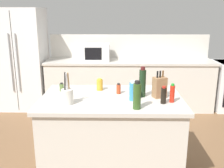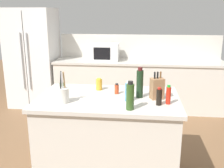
# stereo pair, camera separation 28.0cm
# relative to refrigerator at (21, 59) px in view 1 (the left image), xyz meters

# --- Properties ---
(back_counter_run) EXTENTS (3.16, 0.66, 0.94)m
(back_counter_run) POSITION_rel_refrigerator_xyz_m (2.07, -0.05, -0.48)
(back_counter_run) COLOR beige
(back_counter_run) RESTS_ON ground_plane
(wall_backsplash) EXTENTS (3.12, 0.03, 0.46)m
(wall_backsplash) POSITION_rel_refrigerator_xyz_m (2.07, 0.27, 0.22)
(wall_backsplash) COLOR beige
(wall_backsplash) RESTS_ON back_counter_run
(kitchen_island) EXTENTS (1.51, 0.95, 0.94)m
(kitchen_island) POSITION_rel_refrigerator_xyz_m (1.77, -2.25, -0.48)
(kitchen_island) COLOR beige
(kitchen_island) RESTS_ON ground_plane
(refrigerator) EXTENTS (0.90, 0.75, 1.90)m
(refrigerator) POSITION_rel_refrigerator_xyz_m (0.00, 0.00, 0.00)
(refrigerator) COLOR white
(refrigerator) RESTS_ON ground_plane
(microwave) EXTENTS (0.49, 0.39, 0.31)m
(microwave) POSITION_rel_refrigerator_xyz_m (1.45, -0.05, 0.15)
(microwave) COLOR white
(microwave) RESTS_ON back_counter_run
(knife_block) EXTENTS (0.16, 0.14, 0.29)m
(knife_block) POSITION_rel_refrigerator_xyz_m (2.28, -2.24, 0.10)
(knife_block) COLOR #936B47
(knife_block) RESTS_ON kitchen_island
(utensil_crock) EXTENTS (0.12, 0.12, 0.32)m
(utensil_crock) POSITION_rel_refrigerator_xyz_m (1.34, -2.47, 0.07)
(utensil_crock) COLOR beige
(utensil_crock) RESTS_ON kitchen_island
(hot_sauce_bottle) EXTENTS (0.05, 0.05, 0.19)m
(hot_sauce_bottle) POSITION_rel_refrigerator_xyz_m (2.39, -2.40, 0.08)
(hot_sauce_bottle) COLOR red
(hot_sauce_bottle) RESTS_ON kitchen_island
(honey_jar) EXTENTS (0.07, 0.07, 0.14)m
(honey_jar) POSITION_rel_refrigerator_xyz_m (1.63, -1.99, 0.06)
(honey_jar) COLOR gold
(honey_jar) RESTS_ON kitchen_island
(soy_sauce_bottle) EXTENTS (0.06, 0.06, 0.18)m
(soy_sauce_bottle) POSITION_rel_refrigerator_xyz_m (2.29, -2.44, 0.07)
(soy_sauce_bottle) COLOR black
(soy_sauce_bottle) RESTS_ON kitchen_island
(olive_oil_bottle) EXTENTS (0.07, 0.07, 0.27)m
(olive_oil_bottle) POSITION_rel_refrigerator_xyz_m (2.02, -2.59, 0.12)
(olive_oil_bottle) COLOR #2D4C1E
(olive_oil_bottle) RESTS_ON kitchen_island
(dish_soap_bottle) EXTENTS (0.07, 0.07, 0.21)m
(dish_soap_bottle) POSITION_rel_refrigerator_xyz_m (1.99, -2.35, 0.09)
(dish_soap_bottle) COLOR #3384BC
(dish_soap_bottle) RESTS_ON kitchen_island
(spice_jar_oregano) EXTENTS (0.05, 0.05, 0.10)m
(spice_jar_oregano) POSITION_rel_refrigerator_xyz_m (1.19, -2.03, 0.04)
(spice_jar_oregano) COLOR #567038
(spice_jar_oregano) RESTS_ON kitchen_island
(spice_jar_paprika) EXTENTS (0.05, 0.05, 0.12)m
(spice_jar_paprika) POSITION_rel_refrigerator_xyz_m (1.85, -2.12, 0.05)
(spice_jar_paprika) COLOR #B73D1E
(spice_jar_paprika) RESTS_ON kitchen_island
(wine_bottle) EXTENTS (0.07, 0.07, 0.33)m
(wine_bottle) POSITION_rel_refrigerator_xyz_m (2.10, -2.22, 0.14)
(wine_bottle) COLOR black
(wine_bottle) RESTS_ON kitchen_island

